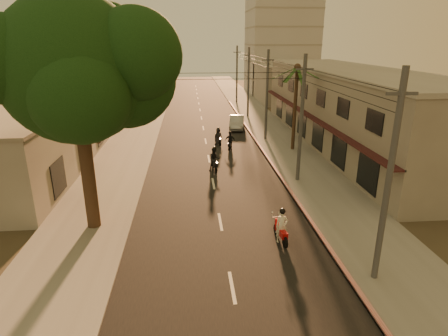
{
  "coord_description": "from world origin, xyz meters",
  "views": [
    {
      "loc": [
        -1.57,
        -17.14,
        9.87
      ],
      "look_at": [
        0.55,
        5.62,
        2.01
      ],
      "focal_mm": 30.0,
      "sensor_mm": 36.0,
      "label": 1
    }
  ],
  "objects": [
    {
      "name": "sidewalk_right",
      "position": [
        7.5,
        20.0,
        0.06
      ],
      "size": [
        5.0,
        140.0,
        0.12
      ],
      "primitive_type": "cube",
      "color": "slate",
      "rests_on": "ground"
    },
    {
      "name": "filler_left_far",
      "position": [
        -14.0,
        52.0,
        3.5
      ],
      "size": [
        8.0,
        14.0,
        7.0
      ],
      "primitive_type": "cube",
      "color": "#9C968D",
      "rests_on": "ground"
    },
    {
      "name": "sidewalk_left",
      "position": [
        -7.5,
        20.0,
        0.06
      ],
      "size": [
        5.0,
        140.0,
        0.12
      ],
      "primitive_type": "cube",
      "color": "slate",
      "rests_on": "ground"
    },
    {
      "name": "left_building",
      "position": [
        -13.98,
        14.0,
        2.6
      ],
      "size": [
        8.2,
        24.2,
        5.2
      ],
      "color": "#9C968D",
      "rests_on": "ground"
    },
    {
      "name": "scooter_red",
      "position": [
        2.93,
        -0.46,
        0.83
      ],
      "size": [
        0.8,
        1.92,
        1.89
      ],
      "rotation": [
        0.0,
        0.0,
        0.11
      ],
      "color": "black",
      "rests_on": "ground"
    },
    {
      "name": "scooter_mid_a",
      "position": [
        0.29,
        10.92,
        0.89
      ],
      "size": [
        1.05,
        2.0,
        1.97
      ],
      "rotation": [
        0.0,
        0.0,
        0.1
      ],
      "color": "black",
      "rests_on": "ground"
    },
    {
      "name": "scooter_mid_b",
      "position": [
        2.17,
        16.86,
        0.8
      ],
      "size": [
        1.16,
        1.78,
        1.77
      ],
      "rotation": [
        0.0,
        0.0,
        -0.23
      ],
      "color": "black",
      "rests_on": "ground"
    },
    {
      "name": "palm_tree",
      "position": [
        8.0,
        16.0,
        7.15
      ],
      "size": [
        5.0,
        5.0,
        8.2
      ],
      "color": "black",
      "rests_on": "ground"
    },
    {
      "name": "parked_car",
      "position": [
        3.89,
        25.37,
        0.75
      ],
      "size": [
        3.03,
        5.04,
        1.5
      ],
      "primitive_type": "imported",
      "rotation": [
        0.0,
        0.0,
        -0.16
      ],
      "color": "#95989D",
      "rests_on": "ground"
    },
    {
      "name": "broadleaf_tree",
      "position": [
        -6.61,
        2.14,
        8.48
      ],
      "size": [
        9.6,
        8.7,
        12.1
      ],
      "color": "black",
      "rests_on": "ground"
    },
    {
      "name": "shophouse_row",
      "position": [
        13.95,
        18.0,
        3.65
      ],
      "size": [
        8.8,
        34.2,
        7.3
      ],
      "color": "gray",
      "rests_on": "ground"
    },
    {
      "name": "utility_poles",
      "position": [
        6.2,
        20.0,
        6.54
      ],
      "size": [
        1.2,
        48.26,
        9.0
      ],
      "color": "#38383A",
      "rests_on": "ground"
    },
    {
      "name": "curb_stripe",
      "position": [
        5.1,
        15.0,
        0.1
      ],
      "size": [
        0.2,
        60.0,
        0.2
      ],
      "primitive_type": "cube",
      "color": "red",
      "rests_on": "ground"
    },
    {
      "name": "ground",
      "position": [
        0.0,
        0.0,
        0.0
      ],
      "size": [
        160.0,
        160.0,
        0.0
      ],
      "primitive_type": "plane",
      "color": "#383023",
      "rests_on": "ground"
    },
    {
      "name": "scooter_far_a",
      "position": [
        1.18,
        18.57,
        0.8
      ],
      "size": [
        1.05,
        1.76,
        1.75
      ],
      "rotation": [
        0.0,
        0.0,
        0.24
      ],
      "color": "black",
      "rests_on": "ground"
    },
    {
      "name": "distant_tower",
      "position": [
        16.0,
        56.0,
        14.0
      ],
      "size": [
        12.1,
        12.1,
        28.0
      ],
      "color": "#B7B5B2",
      "rests_on": "ground"
    },
    {
      "name": "filler_right",
      "position": [
        14.0,
        45.0,
        3.0
      ],
      "size": [
        8.0,
        14.0,
        6.0
      ],
      "primitive_type": "cube",
      "color": "#9C968D",
      "rests_on": "ground"
    },
    {
      "name": "road",
      "position": [
        0.0,
        20.0,
        0.01
      ],
      "size": [
        10.0,
        140.0,
        0.02
      ],
      "primitive_type": "cube",
      "color": "black",
      "rests_on": "ground"
    },
    {
      "name": "filler_left_near",
      "position": [
        -14.0,
        34.0,
        2.2
      ],
      "size": [
        8.0,
        14.0,
        4.4
      ],
      "primitive_type": "cube",
      "color": "#9C968D",
      "rests_on": "ground"
    }
  ]
}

